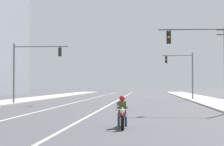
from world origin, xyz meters
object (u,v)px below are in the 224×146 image
object	(u,v)px
traffic_signal_near_right	(209,54)
traffic_signal_near_left	(30,63)
motorcycle_with_rider	(122,115)
traffic_signal_mid_right	(184,69)

from	to	relation	value
traffic_signal_near_right	traffic_signal_near_left	distance (m)	19.32
traffic_signal_near_right	traffic_signal_near_left	bearing A→B (deg)	146.43
traffic_signal_near_left	motorcycle_with_rider	bearing A→B (deg)	-62.35
traffic_signal_near_right	traffic_signal_near_left	xyz separation A→B (m)	(-16.10, 10.68, 0.04)
motorcycle_with_rider	traffic_signal_mid_right	distance (m)	33.92
traffic_signal_mid_right	traffic_signal_near_right	bearing A→B (deg)	-91.52
motorcycle_with_rider	traffic_signal_near_left	distance (m)	23.25
motorcycle_with_rider	traffic_signal_near_right	xyz separation A→B (m)	(5.44, 9.67, 3.52)
motorcycle_with_rider	traffic_signal_near_left	world-z (taller)	traffic_signal_near_left
traffic_signal_near_right	traffic_signal_mid_right	xyz separation A→B (m)	(0.62, 23.53, -0.06)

